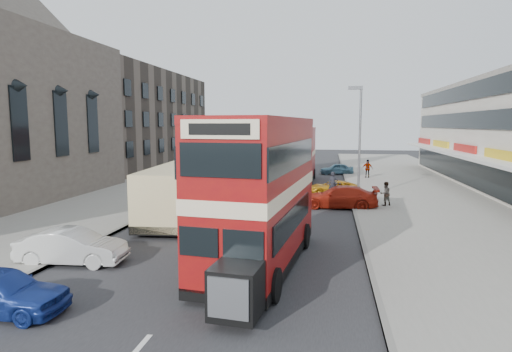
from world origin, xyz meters
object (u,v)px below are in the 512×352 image
Objects in this scene: pedestrian_near at (385,194)px; coach at (185,188)px; car_right_b at (333,188)px; cyclist at (333,192)px; pedestrian_far at (367,169)px; bus_main at (260,192)px; bus_second at (300,154)px; car_right_a at (339,197)px; car_right_c at (337,169)px; street_lamp at (359,134)px; car_left_front at (72,247)px.

coach is at bearing -3.82° from pedestrian_near.
car_right_b is 2.52× the size of pedestrian_near.
pedestrian_far is at bearing 69.39° from cyclist.
pedestrian_near is at bearing -110.37° from bus_main.
bus_main is 24.37m from bus_second.
bus_main is at bearing -14.99° from car_right_a.
coach is 12.78m from car_right_b.
car_right_a is at bearing -99.27° from bus_main.
coach is 23.16m from pedestrian_far.
cyclist reaches higher than car_right_c.
street_lamp is 3.79× the size of cyclist.
car_right_b is (8.82, 9.18, -1.14)m from coach.
street_lamp is at bearing -85.60° from pedestrian_far.
street_lamp is 0.73× the size of coach.
cyclist is (-0.04, -2.91, 0.17)m from car_right_b.
street_lamp is 2.03× the size of car_right_b.
bus_second is 2.17× the size of car_left_front.
bus_main is (-4.59, -15.09, -1.87)m from street_lamp.
pedestrian_far is 13.83m from cyclist.
bus_main reaches higher than coach.
car_right_a is (10.57, 13.19, 0.04)m from car_left_front.
street_lamp reaches higher than car_right_a.
pedestrian_near is at bearing -49.19° from car_left_front.
street_lamp reaches higher than pedestrian_near.
street_lamp is 5.12× the size of pedestrian_near.
pedestrian_near reaches higher than car_right_c.
coach is at bearing -146.26° from street_lamp.
bus_main is at bearing -11.72° from car_right_c.
car_right_a is 2.26m from cyclist.
car_left_front is (-7.32, -1.06, -2.22)m from bus_main.
car_right_b is 1.87× the size of cyclist.
street_lamp reaches higher than cyclist.
coach is at bearing -66.16° from car_right_a.
car_right_a is at bearing -88.91° from pedestrian_far.
cyclist is (10.19, 15.41, 0.03)m from car_left_front.
bus_second is at bearing -83.88° from bus_main.
car_right_c is 18.50m from pedestrian_near.
bus_second is 12.85m from car_right_a.
coach is at bearing -27.53° from car_right_c.
street_lamp is 4.47m from cyclist.
coach reaches higher than car_left_front.
pedestrian_far is (1.75, 12.64, -3.74)m from street_lamp.
coach is 10.06m from car_right_a.
car_right_a is 1.39× the size of car_right_c.
street_lamp is at bearing 155.73° from car_right_a.
pedestrian_near is (12.16, 4.68, -0.75)m from coach.
car_right_c is (0.46, 13.78, 0.06)m from car_right_b.
street_lamp reaches higher than car_right_c.
bus_main is 14.35m from pedestrian_near.
car_left_front is (-1.42, -9.15, -1.01)m from coach.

